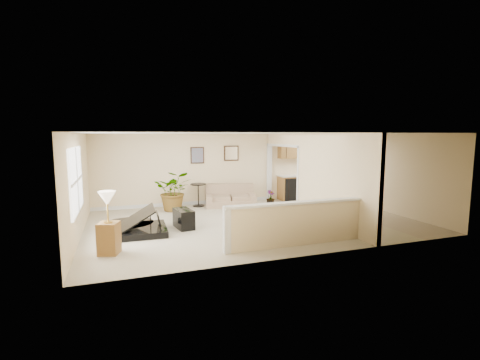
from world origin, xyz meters
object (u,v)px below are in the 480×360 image
object	(u,v)px
small_plant	(270,199)
lamp_stand	(108,228)
piano_bench	(184,219)
palm_plant	(174,191)
loveseat	(230,195)
piano	(132,209)
accent_table	(198,192)

from	to	relation	value
small_plant	lamp_stand	size ratio (longest dim) A/B	0.39
piano_bench	palm_plant	xyz separation A→B (m)	(0.10, 2.25, 0.39)
loveseat	piano_bench	bearing A→B (deg)	-118.23
piano	small_plant	world-z (taller)	piano
piano	loveseat	size ratio (longest dim) A/B	1.00
palm_plant	accent_table	bearing A→B (deg)	25.04
accent_table	small_plant	xyz separation A→B (m)	(2.46, -0.61, -0.28)
loveseat	small_plant	size ratio (longest dim) A/B	3.66
piano_bench	palm_plant	bearing A→B (deg)	87.59
piano	piano_bench	size ratio (longest dim) A/B	2.54
piano	lamp_stand	size ratio (longest dim) A/B	1.45
loveseat	small_plant	bearing A→B (deg)	-0.66
palm_plant	loveseat	bearing A→B (deg)	3.92
accent_table	palm_plant	distance (m)	1.00
small_plant	loveseat	bearing A→B (deg)	166.94
piano	small_plant	distance (m)	5.18
palm_plant	piano_bench	bearing A→B (deg)	-92.41
loveseat	palm_plant	distance (m)	1.98
piano_bench	piano	bearing A→B (deg)	-179.68
piano_bench	accent_table	xyz separation A→B (m)	(0.99, 2.67, 0.25)
small_plant	accent_table	bearing A→B (deg)	166.10
piano	lamp_stand	distance (m)	1.59
loveseat	accent_table	xyz separation A→B (m)	(-1.06, 0.28, 0.13)
piano_bench	lamp_stand	xyz separation A→B (m)	(-1.82, -1.51, 0.31)
loveseat	accent_table	bearing A→B (deg)	177.40
loveseat	lamp_stand	size ratio (longest dim) A/B	1.45
small_plant	piano	bearing A→B (deg)	-156.39
piano	loveseat	xyz separation A→B (m)	(3.34, 2.39, -0.24)
piano	small_plant	size ratio (longest dim) A/B	3.68
piano	accent_table	distance (m)	3.52
palm_plant	small_plant	xyz separation A→B (m)	(3.35, -0.19, -0.42)
loveseat	lamp_stand	distance (m)	5.49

